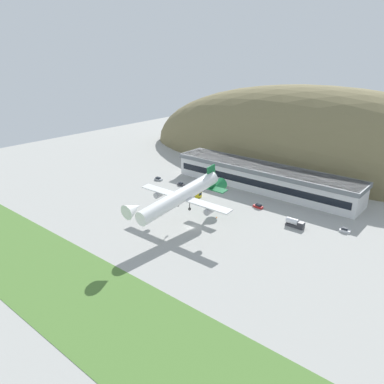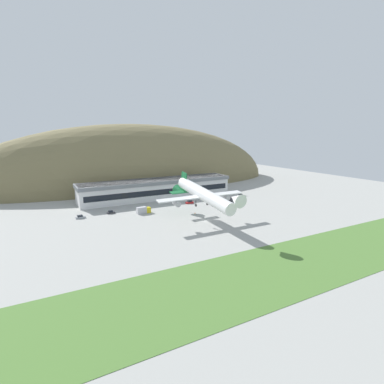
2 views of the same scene
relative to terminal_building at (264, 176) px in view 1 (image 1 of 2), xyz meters
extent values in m
plane|color=#9E9E99|center=(0.73, -52.85, -6.20)|extent=(347.70, 347.70, 0.00)
cube|color=#4C7533|center=(0.73, -102.76, -6.16)|extent=(312.93, 29.61, 0.08)
ellipsoid|color=olive|center=(2.27, 53.17, -6.20)|extent=(232.40, 75.67, 87.35)
cube|color=silver|center=(0.00, 0.02, -0.73)|extent=(88.76, 15.61, 10.94)
cube|color=slate|center=(0.00, 0.02, 3.75)|extent=(89.96, 16.81, 1.97)
cube|color=black|center=(0.00, -7.84, -1.28)|extent=(85.21, 0.16, 3.06)
cylinder|color=white|center=(-2.02, -56.30, 6.41)|extent=(5.07, 38.69, 9.25)
cone|color=white|center=(-2.02, -78.14, 8.81)|extent=(4.97, 6.09, 5.55)
cone|color=#196B38|center=(-2.02, -33.96, 3.94)|extent=(4.97, 7.10, 5.67)
cube|color=#196B38|center=(-2.02, -37.99, 8.98)|extent=(0.50, 5.55, 9.63)
cube|color=#196B38|center=(-2.02, -37.74, 4.36)|extent=(13.19, 3.57, 0.75)
cube|color=white|center=(-2.02, -54.40, 5.31)|extent=(39.91, 3.63, 0.84)
cylinder|color=#9E9EA3|center=(-13.99, -54.93, 3.82)|extent=(2.30, 3.83, 2.68)
cylinder|color=#9E9EA3|center=(9.95, -54.93, 3.82)|extent=(2.30, 3.83, 2.68)
cylinder|color=#2D2D2D|center=(-4.81, -54.40, 2.81)|extent=(0.28, 0.28, 2.20)
cylinder|color=#2D2D2D|center=(-4.81, -54.40, 1.71)|extent=(0.45, 1.10, 1.10)
cylinder|color=#2D2D2D|center=(0.77, -54.40, 2.81)|extent=(0.28, 0.28, 2.20)
cylinder|color=#2D2D2D|center=(0.77, -54.40, 1.71)|extent=(0.45, 1.10, 1.10)
cylinder|color=#2D2D2D|center=(-2.02, -69.65, 4.60)|extent=(0.22, 0.22, 1.98)
cylinder|color=#2D2D2D|center=(-2.02, -69.65, 3.61)|extent=(0.30, 0.83, 0.82)
cube|color=#999EA3|center=(-46.46, -22.69, -5.80)|extent=(4.26, 2.06, 0.80)
cube|color=black|center=(-46.67, -22.70, -5.07)|extent=(2.38, 1.68, 0.66)
cube|color=#B21E1E|center=(9.82, -21.34, -5.75)|extent=(4.37, 2.08, 0.92)
cube|color=black|center=(10.03, -21.36, -4.91)|extent=(2.45, 1.64, 0.75)
cube|color=#333338|center=(-32.48, -21.34, -5.81)|extent=(3.68, 1.73, 0.79)
cube|color=black|center=(-32.66, -21.34, -5.10)|extent=(2.04, 1.44, 0.64)
cube|color=silver|center=(45.00, -20.55, -5.77)|extent=(3.90, 1.97, 0.87)
cube|color=black|center=(44.81, -20.57, -4.98)|extent=(2.19, 1.56, 0.71)
cube|color=#333338|center=(31.70, -28.22, -4.95)|extent=(2.21, 2.38, 2.51)
cube|color=black|center=(32.82, -28.20, -4.50)|extent=(0.11, 2.00, 1.10)
cube|color=#38383D|center=(28.30, -28.27, -5.75)|extent=(4.66, 2.18, 0.90)
cylinder|color=silver|center=(28.30, -28.27, -4.19)|extent=(4.43, 2.30, 2.23)
cube|color=gold|center=(-16.39, -28.14, -4.89)|extent=(2.23, 2.38, 2.64)
cube|color=black|center=(-15.30, -28.09, -4.41)|extent=(0.17, 1.94, 1.16)
cube|color=#B7B7BC|center=(-19.70, -28.30, -4.64)|extent=(4.61, 2.49, 3.13)
cube|color=orange|center=(2.61, -40.38, -6.19)|extent=(0.52, 0.52, 0.03)
cone|color=orange|center=(2.61, -40.38, -5.90)|extent=(0.40, 0.40, 0.55)
camera|label=1|loc=(79.86, -147.85, 54.74)|focal=35.00mm
camera|label=2|loc=(-64.31, -160.21, 31.98)|focal=28.00mm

